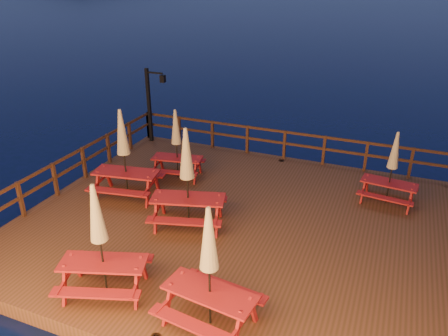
% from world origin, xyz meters
% --- Properties ---
extents(ground, '(500.00, 500.00, 0.00)m').
position_xyz_m(ground, '(0.00, 0.00, 0.00)').
color(ground, black).
rests_on(ground, ground).
extents(deck, '(12.00, 10.00, 0.40)m').
position_xyz_m(deck, '(0.00, 0.00, 0.20)').
color(deck, '#492E17').
rests_on(deck, ground).
extents(deck_piles, '(11.44, 9.44, 1.40)m').
position_xyz_m(deck_piles, '(0.00, 0.00, -0.30)').
color(deck_piles, '#351A10').
rests_on(deck_piles, ground).
extents(railing, '(11.80, 9.75, 1.10)m').
position_xyz_m(railing, '(0.00, 1.78, 1.16)').
color(railing, '#351A10').
rests_on(railing, deck).
extents(lamp_post, '(0.85, 0.18, 3.00)m').
position_xyz_m(lamp_post, '(-5.39, 4.55, 2.20)').
color(lamp_post, black).
rests_on(lamp_post, deck).
extents(picnic_table_0, '(1.90, 1.66, 2.38)m').
position_xyz_m(picnic_table_0, '(-2.95, 1.94, 1.64)').
color(picnic_table_0, maroon).
rests_on(picnic_table_0, deck).
extents(picnic_table_1, '(1.75, 1.50, 2.29)m').
position_xyz_m(picnic_table_1, '(3.80, 2.74, 1.59)').
color(picnic_table_1, maroon).
rests_on(picnic_table_1, deck).
extents(picnic_table_2, '(2.05, 1.76, 2.69)m').
position_xyz_m(picnic_table_2, '(0.83, -3.85, 1.80)').
color(picnic_table_2, maroon).
rests_on(picnic_table_2, deck).
extents(picnic_table_3, '(2.37, 2.13, 2.86)m').
position_xyz_m(picnic_table_3, '(-1.23, -0.68, 1.88)').
color(picnic_table_3, maroon).
rests_on(picnic_table_3, deck).
extents(picnic_table_4, '(2.25, 2.05, 2.66)m').
position_xyz_m(picnic_table_4, '(-1.69, -3.85, 1.78)').
color(picnic_table_4, maroon).
rests_on(picnic_table_4, deck).
extents(picnic_table_5, '(2.22, 1.94, 2.83)m').
position_xyz_m(picnic_table_5, '(-3.74, 0.09, 1.87)').
color(picnic_table_5, maroon).
rests_on(picnic_table_5, deck).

